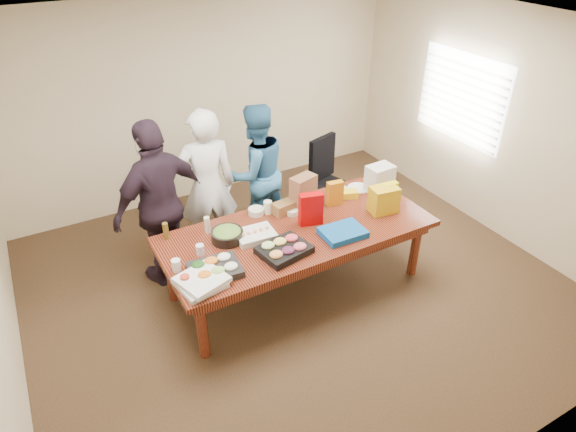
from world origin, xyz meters
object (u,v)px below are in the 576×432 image
office_chair (330,184)px  sheet_cake (255,235)px  person_right (256,173)px  salad_bowl (227,236)px  conference_table (297,258)px  person_center (207,187)px

office_chair → sheet_cake: bearing=-166.4°
person_right → salad_bowl: size_ratio=5.27×
person_right → salad_bowl: bearing=45.7°
conference_table → office_chair: (1.04, 0.98, 0.15)m
conference_table → person_right: person_right is taller
conference_table → person_center: (-0.58, 1.01, 0.54)m
conference_table → sheet_cake: bearing=171.1°
salad_bowl → person_right: bearing=51.0°
office_chair → person_center: person_center is taller
conference_table → salad_bowl: salad_bowl is taller
office_chair → person_right: 1.02m
conference_table → sheet_cake: sheet_cake is taller
office_chair → person_right: size_ratio=0.62×
person_right → sheet_cake: person_right is taller
conference_table → office_chair: size_ratio=2.66×
person_center → person_right: bearing=-159.0°
conference_table → sheet_cake: (-0.45, 0.07, 0.41)m
sheet_cake → person_right: bearing=67.7°
office_chair → sheet_cake: (-1.49, -0.91, 0.26)m
conference_table → office_chair: bearing=43.1°
person_center → office_chair: bearing=-172.4°
person_center → sheet_cake: 0.96m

